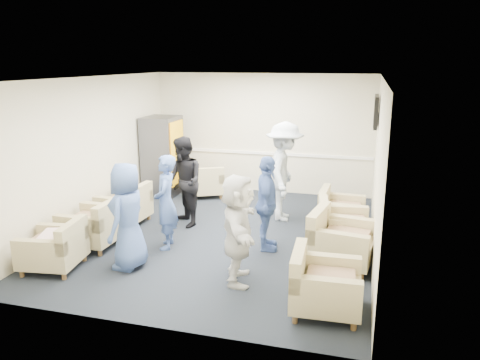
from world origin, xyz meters
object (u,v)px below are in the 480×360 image
(armchair_corner, at_px, (205,183))
(person_back_left, at_px, (184,182))
(armchair_right_near, at_px, (321,286))
(person_mid_left, at_px, (166,202))
(armchair_right_midnear, at_px, (338,242))
(armchair_right_far, at_px, (339,212))
(person_mid_right, at_px, (267,204))
(armchair_right_midfar, at_px, (341,228))
(armchair_left_mid, at_px, (95,226))
(person_front_right, at_px, (238,229))
(vending_machine, at_px, (163,156))
(person_back_right, at_px, (284,172))
(armchair_left_far, at_px, (127,207))
(armchair_left_near, at_px, (56,249))
(person_front_left, at_px, (128,216))

(armchair_corner, bearing_deg, person_back_left, 71.05)
(armchair_right_near, xyz_separation_m, person_back_left, (-2.75, 2.44, 0.50))
(armchair_right_near, relative_size, person_mid_left, 0.56)
(armchair_right_midnear, xyz_separation_m, armchair_right_far, (-0.09, 1.58, -0.04))
(person_mid_left, relative_size, person_mid_right, 1.00)
(armchair_right_far, height_order, person_mid_left, person_mid_left)
(armchair_right_midfar, bearing_deg, armchair_right_midnear, 172.56)
(armchair_left_mid, bearing_deg, armchair_right_near, 74.67)
(person_front_right, bearing_deg, person_mid_left, 45.01)
(armchair_left_mid, height_order, armchair_right_far, armchair_left_mid)
(armchair_right_midfar, distance_m, vending_machine, 4.64)
(armchair_left_mid, relative_size, armchair_right_near, 1.00)
(armchair_left_mid, relative_size, armchair_right_midfar, 0.92)
(person_mid_right, height_order, person_front_right, person_mid_right)
(person_mid_right, bearing_deg, person_back_right, -11.20)
(armchair_left_far, height_order, armchair_right_midnear, armchair_right_midnear)
(armchair_corner, bearing_deg, armchair_right_midfar, 118.23)
(armchair_left_near, bearing_deg, person_back_right, 129.68)
(armchair_left_mid, bearing_deg, person_front_left, 59.23)
(person_front_left, bearing_deg, vending_machine, -162.43)
(armchair_corner, xyz_separation_m, person_front_right, (1.82, -3.80, 0.46))
(armchair_right_midfar, xyz_separation_m, person_back_left, (-2.85, 0.31, 0.50))
(armchair_right_midfar, bearing_deg, vending_machine, 54.71)
(armchair_left_mid, distance_m, armchair_right_midnear, 3.90)
(armchair_left_mid, bearing_deg, armchair_right_midnear, 95.60)
(armchair_left_far, relative_size, armchair_right_midfar, 0.90)
(vending_machine, bearing_deg, armchair_corner, 3.17)
(person_mid_left, distance_m, person_back_right, 2.46)
(armchair_right_midnear, relative_size, person_mid_left, 0.66)
(person_mid_left, bearing_deg, person_mid_right, 85.86)
(armchair_left_near, relative_size, person_back_right, 0.47)
(person_back_right, bearing_deg, armchair_right_midfar, -139.87)
(armchair_left_far, bearing_deg, person_front_right, 59.29)
(armchair_right_midfar, bearing_deg, person_mid_left, 97.48)
(armchair_left_near, height_order, armchair_right_midfar, armchair_right_midfar)
(armchair_right_midnear, height_order, person_mid_right, person_mid_right)
(person_front_right, bearing_deg, vending_machine, 22.86)
(armchair_right_midnear, xyz_separation_m, person_mid_left, (-2.74, -0.04, 0.41))
(armchair_right_near, distance_m, person_front_right, 1.36)
(armchair_right_near, bearing_deg, armchair_right_midnear, -6.75)
(armchair_right_near, bearing_deg, armchair_left_far, 56.99)
(armchair_left_far, bearing_deg, armchair_left_near, 1.90)
(armchair_right_midfar, height_order, person_mid_right, person_mid_right)
(armchair_left_near, bearing_deg, armchair_left_mid, 167.98)
(armchair_right_midnear, xyz_separation_m, armchair_corner, (-3.11, 2.89, -0.05))
(armchair_left_near, relative_size, person_mid_left, 0.57)
(armchair_right_midnear, xyz_separation_m, person_back_left, (-2.86, 1.02, 0.47))
(person_back_right, relative_size, person_front_right, 1.23)
(armchair_right_midfar, height_order, person_back_left, person_back_left)
(armchair_right_midfar, height_order, person_back_right, person_back_right)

